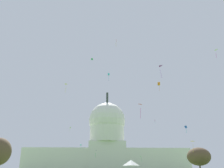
{
  "coord_description": "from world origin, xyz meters",
  "views": [
    {
      "loc": [
        -2.49,
        -34.48,
        1.76
      ],
      "look_at": [
        2.6,
        66.88,
        37.35
      ],
      "focal_mm": 40.01,
      "sensor_mm": 36.0,
      "label": 1
    }
  ],
  "objects_px": {
    "kite_blue_low": "(186,127)",
    "kite_gold_low": "(193,142)",
    "event_tent": "(131,168)",
    "kite_white_high": "(215,51)",
    "kite_turquoise_low": "(81,145)",
    "capitol_building": "(107,146)",
    "kite_green_low": "(141,157)",
    "kite_violet_mid": "(159,67)",
    "tree_east_near": "(199,157)",
    "kite_pink_high": "(116,41)",
    "kite_magenta_mid": "(155,121)",
    "kite_cyan_high": "(109,74)",
    "kite_red_mid": "(142,106)",
    "kite_orange_high": "(159,84)",
    "kite_green_high": "(92,59)",
    "kite_black_low": "(95,151)",
    "kite_yellow_high": "(66,85)"
  },
  "relations": [
    {
      "from": "kite_orange_high",
      "to": "kite_gold_low",
      "type": "bearing_deg",
      "value": 67.73
    },
    {
      "from": "kite_pink_high",
      "to": "kite_turquoise_low",
      "type": "relative_size",
      "value": 1.18
    },
    {
      "from": "tree_east_near",
      "to": "kite_cyan_high",
      "type": "height_order",
      "value": "kite_cyan_high"
    },
    {
      "from": "capitol_building",
      "to": "kite_green_low",
      "type": "xyz_separation_m",
      "value": [
        19.85,
        -46.84,
        -11.11
      ]
    },
    {
      "from": "kite_blue_low",
      "to": "kite_gold_low",
      "type": "height_order",
      "value": "kite_blue_low"
    },
    {
      "from": "capitol_building",
      "to": "kite_green_high",
      "type": "bearing_deg",
      "value": -95.42
    },
    {
      "from": "tree_east_near",
      "to": "kite_green_low",
      "type": "relative_size",
      "value": 4.16
    },
    {
      "from": "kite_green_low",
      "to": "kite_pink_high",
      "type": "distance_m",
      "value": 81.52
    },
    {
      "from": "kite_blue_low",
      "to": "kite_turquoise_low",
      "type": "bearing_deg",
      "value": -129.33
    },
    {
      "from": "kite_gold_low",
      "to": "kite_magenta_mid",
      "type": "xyz_separation_m",
      "value": [
        0.75,
        66.23,
        21.08
      ]
    },
    {
      "from": "kite_blue_low",
      "to": "kite_cyan_high",
      "type": "xyz_separation_m",
      "value": [
        -27.5,
        24.41,
        29.92
      ]
    },
    {
      "from": "kite_magenta_mid",
      "to": "kite_gold_low",
      "type": "bearing_deg",
      "value": 40.14
    },
    {
      "from": "kite_pink_high",
      "to": "kite_cyan_high",
      "type": "relative_size",
      "value": 0.93
    },
    {
      "from": "tree_east_near",
      "to": "kite_magenta_mid",
      "type": "distance_m",
      "value": 58.32
    },
    {
      "from": "capitol_building",
      "to": "kite_gold_low",
      "type": "xyz_separation_m",
      "value": [
        29.6,
        -110.57,
        -8.76
      ]
    },
    {
      "from": "event_tent",
      "to": "kite_yellow_high",
      "type": "bearing_deg",
      "value": 150.94
    },
    {
      "from": "kite_orange_high",
      "to": "tree_east_near",
      "type": "bearing_deg",
      "value": 126.23
    },
    {
      "from": "tree_east_near",
      "to": "kite_yellow_high",
      "type": "distance_m",
      "value": 68.32
    },
    {
      "from": "kite_gold_low",
      "to": "kite_white_high",
      "type": "bearing_deg",
      "value": 125.92
    },
    {
      "from": "tree_east_near",
      "to": "kite_blue_low",
      "type": "height_order",
      "value": "kite_blue_low"
    },
    {
      "from": "capitol_building",
      "to": "kite_white_high",
      "type": "height_order",
      "value": "capitol_building"
    },
    {
      "from": "kite_green_low",
      "to": "tree_east_near",
      "type": "bearing_deg",
      "value": -94.03
    },
    {
      "from": "capitol_building",
      "to": "kite_white_high",
      "type": "xyz_separation_m",
      "value": [
        35.02,
        -127.46,
        21.8
      ]
    },
    {
      "from": "kite_black_low",
      "to": "kite_white_high",
      "type": "distance_m",
      "value": 60.78
    },
    {
      "from": "kite_green_high",
      "to": "kite_yellow_high",
      "type": "bearing_deg",
      "value": 174.4
    },
    {
      "from": "event_tent",
      "to": "kite_cyan_high",
      "type": "xyz_separation_m",
      "value": [
        -7.58,
        19.5,
        44.0
      ]
    },
    {
      "from": "kite_white_high",
      "to": "tree_east_near",
      "type": "bearing_deg",
      "value": 160.89
    },
    {
      "from": "kite_blue_low",
      "to": "kite_gold_low",
      "type": "bearing_deg",
      "value": 162.94
    },
    {
      "from": "kite_green_low",
      "to": "kite_blue_low",
      "type": "xyz_separation_m",
      "value": [
        5.46,
        -70.11,
        6.99
      ]
    },
    {
      "from": "kite_violet_mid",
      "to": "kite_white_high",
      "type": "xyz_separation_m",
      "value": [
        21.72,
        3.65,
        8.43
      ]
    },
    {
      "from": "kite_orange_high",
      "to": "kite_yellow_high",
      "type": "bearing_deg",
      "value": -89.18
    },
    {
      "from": "kite_magenta_mid",
      "to": "capitol_building",
      "type": "bearing_deg",
      "value": -104.81
    },
    {
      "from": "kite_violet_mid",
      "to": "kite_white_high",
      "type": "height_order",
      "value": "kite_white_high"
    },
    {
      "from": "kite_white_high",
      "to": "kite_magenta_mid",
      "type": "height_order",
      "value": "kite_white_high"
    },
    {
      "from": "tree_east_near",
      "to": "kite_red_mid",
      "type": "xyz_separation_m",
      "value": [
        -30.45,
        -36.51,
        12.84
      ]
    },
    {
      "from": "tree_east_near",
      "to": "kite_orange_high",
      "type": "bearing_deg",
      "value": -157.94
    },
    {
      "from": "event_tent",
      "to": "kite_white_high",
      "type": "xyz_separation_m",
      "value": [
        29.63,
        -15.42,
        40.0
      ]
    },
    {
      "from": "kite_violet_mid",
      "to": "kite_green_high",
      "type": "height_order",
      "value": "kite_green_high"
    },
    {
      "from": "kite_gold_low",
      "to": "event_tent",
      "type": "bearing_deg",
      "value": 21.61
    },
    {
      "from": "kite_green_low",
      "to": "kite_yellow_high",
      "type": "height_order",
      "value": "kite_yellow_high"
    },
    {
      "from": "kite_blue_low",
      "to": "kite_pink_high",
      "type": "distance_m",
      "value": 45.3
    },
    {
      "from": "kite_blue_low",
      "to": "kite_gold_low",
      "type": "relative_size",
      "value": 0.64
    },
    {
      "from": "kite_green_low",
      "to": "kite_gold_low",
      "type": "relative_size",
      "value": 0.72
    },
    {
      "from": "capitol_building",
      "to": "kite_white_high",
      "type": "bearing_deg",
      "value": -74.64
    },
    {
      "from": "kite_blue_low",
      "to": "kite_gold_low",
      "type": "distance_m",
      "value": 8.99
    },
    {
      "from": "kite_blue_low",
      "to": "kite_green_low",
      "type": "bearing_deg",
      "value": -158.69
    },
    {
      "from": "event_tent",
      "to": "kite_red_mid",
      "type": "distance_m",
      "value": 27.4
    },
    {
      "from": "tree_east_near",
      "to": "kite_pink_high",
      "type": "bearing_deg",
      "value": -156.51
    },
    {
      "from": "tree_east_near",
      "to": "kite_white_high",
      "type": "bearing_deg",
      "value": -93.67
    },
    {
      "from": "kite_red_mid",
      "to": "kite_gold_low",
      "type": "distance_m",
      "value": 33.13
    }
  ]
}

